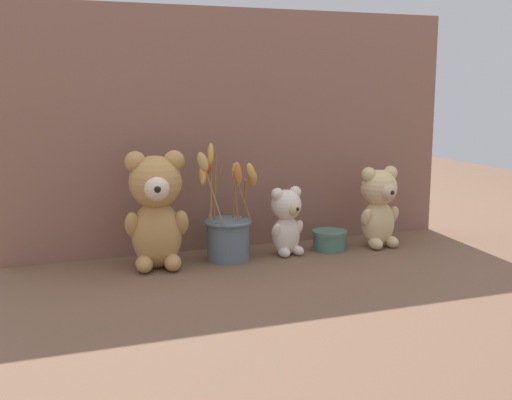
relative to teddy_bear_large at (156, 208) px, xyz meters
name	(u,v)px	position (x,y,z in m)	size (l,w,h in m)	color
ground_plane	(259,260)	(0.27, -0.02, -0.16)	(4.00, 4.00, 0.00)	brown
backdrop_wall	(238,130)	(0.27, 0.15, 0.18)	(1.32, 0.02, 0.68)	#845B4C
teddy_bear_large	(156,208)	(0.00, 0.00, 0.00)	(0.17, 0.15, 0.31)	tan
teddy_bear_medium	(379,205)	(0.66, 0.00, -0.04)	(0.13, 0.12, 0.24)	#DBBC84
teddy_bear_small	(287,220)	(0.37, 0.00, -0.06)	(0.11, 0.10, 0.19)	beige
flower_vase	(228,230)	(0.20, 0.01, -0.08)	(0.19, 0.18, 0.32)	slate
decorative_tin_tall	(329,240)	(0.50, 0.01, -0.13)	(0.10, 0.10, 0.06)	#47705B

